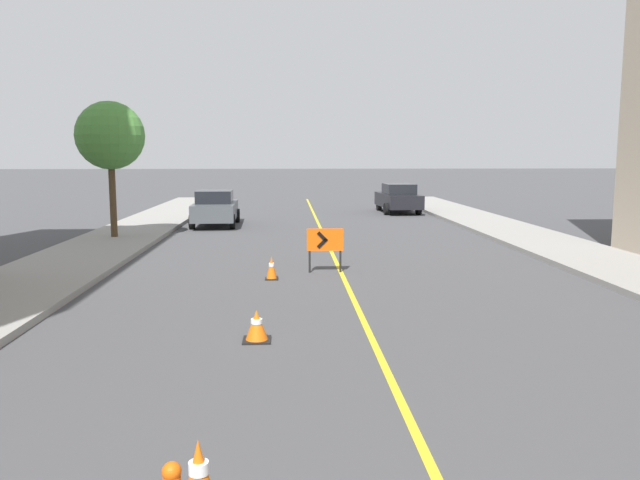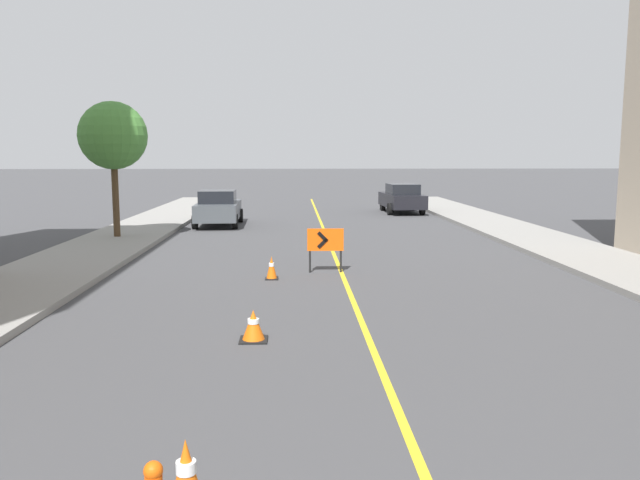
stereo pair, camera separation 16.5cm
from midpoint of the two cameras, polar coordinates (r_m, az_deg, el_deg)
The scene contains 10 objects.
lane_stripe at distance 21.36m, azimuth 1.23°, elevation -0.64°, with size 0.12×47.34×0.01m.
sidewalk_left at distance 22.21m, azimuth -18.84°, elevation -0.54°, with size 3.06×47.34×0.15m.
sidewalk_right at distance 23.12m, azimuth 20.48°, elevation -0.30°, with size 3.06×47.34×0.15m.
traffic_cone_second at distance 5.87m, azimuth -11.28°, elevation -20.56°, with size 0.42×0.42×0.70m.
traffic_cone_third at distance 10.68m, azimuth -5.67°, elevation -7.80°, with size 0.47×0.47×0.53m.
traffic_cone_fourth at distance 15.83m, azimuth -4.15°, elevation -2.57°, with size 0.33×0.33×0.59m.
arrow_barricade_primary at distance 16.62m, azimuth 0.77°, elevation -0.16°, with size 0.97×0.09×1.19m.
parked_car_curb_near at distance 28.17m, azimuth -9.11°, elevation 2.93°, with size 1.95×4.35×1.59m.
parked_car_curb_mid at distance 34.40m, azimuth 7.64°, elevation 3.81°, with size 2.02×4.39×1.59m.
street_tree_left_near at distance 24.00m, azimuth -18.22°, elevation 9.01°, with size 2.46×2.46×4.91m.
Camera 2 is at (-1.27, 2.58, 3.12)m, focal length 35.00 mm.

